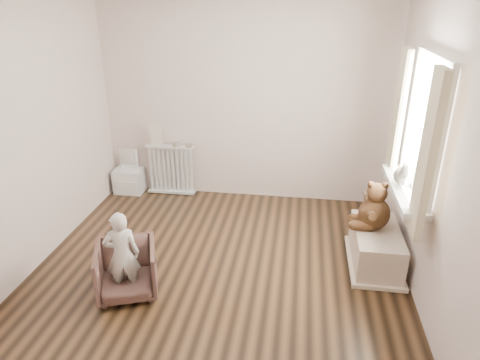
# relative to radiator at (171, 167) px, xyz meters

# --- Properties ---
(floor) EXTENTS (3.60, 3.60, 0.01)m
(floor) POSITION_rel_radiator_xyz_m (0.96, -1.68, -0.39)
(floor) COLOR black
(floor) RESTS_ON ground
(back_wall) EXTENTS (3.60, 0.02, 2.60)m
(back_wall) POSITION_rel_radiator_xyz_m (0.96, 0.12, 0.91)
(back_wall) COLOR silver
(back_wall) RESTS_ON ground
(front_wall) EXTENTS (3.60, 0.02, 2.60)m
(front_wall) POSITION_rel_radiator_xyz_m (0.96, -3.48, 0.91)
(front_wall) COLOR silver
(front_wall) RESTS_ON ground
(left_wall) EXTENTS (0.02, 3.60, 2.60)m
(left_wall) POSITION_rel_radiator_xyz_m (-0.84, -1.68, 0.91)
(left_wall) COLOR silver
(left_wall) RESTS_ON ground
(right_wall) EXTENTS (0.02, 3.60, 2.60)m
(right_wall) POSITION_rel_radiator_xyz_m (2.76, -1.68, 0.91)
(right_wall) COLOR silver
(right_wall) RESTS_ON ground
(window) EXTENTS (0.03, 0.90, 1.10)m
(window) POSITION_rel_radiator_xyz_m (2.72, -1.38, 1.06)
(window) COLOR white
(window) RESTS_ON right_wall
(window_sill) EXTENTS (0.22, 1.10, 0.06)m
(window_sill) POSITION_rel_radiator_xyz_m (2.63, -1.38, 0.48)
(window_sill) COLOR silver
(window_sill) RESTS_ON right_wall
(curtain_left) EXTENTS (0.06, 0.26, 1.30)m
(curtain_left) POSITION_rel_radiator_xyz_m (2.61, -1.95, 1.00)
(curtain_left) COLOR beige
(curtain_left) RESTS_ON right_wall
(curtain_right) EXTENTS (0.06, 0.26, 1.30)m
(curtain_right) POSITION_rel_radiator_xyz_m (2.61, -0.81, 1.00)
(curtain_right) COLOR beige
(curtain_right) RESTS_ON right_wall
(radiator) EXTENTS (0.64, 0.12, 0.68)m
(radiator) POSITION_rel_radiator_xyz_m (0.00, 0.00, 0.00)
(radiator) COLOR silver
(radiator) RESTS_ON floor
(paper_doll) EXTENTS (0.17, 0.01, 0.28)m
(paper_doll) POSITION_rel_radiator_xyz_m (-0.16, 0.00, 0.43)
(paper_doll) COLOR beige
(paper_doll) RESTS_ON radiator
(tin_a) EXTENTS (0.09, 0.09, 0.05)m
(tin_a) POSITION_rel_radiator_xyz_m (0.09, 0.00, 0.31)
(tin_a) COLOR #A59E8C
(tin_a) RESTS_ON radiator
(tin_b) EXTENTS (0.09, 0.09, 0.05)m
(tin_b) POSITION_rel_radiator_xyz_m (0.26, 0.00, 0.31)
(tin_b) COLOR #A59E8C
(tin_b) RESTS_ON radiator
(toy_vanity) EXTENTS (0.38, 0.27, 0.60)m
(toy_vanity) POSITION_rel_radiator_xyz_m (-0.59, -0.03, -0.11)
(toy_vanity) COLOR silver
(toy_vanity) RESTS_ON floor
(armchair) EXTENTS (0.66, 0.67, 0.48)m
(armchair) POSITION_rel_radiator_xyz_m (0.22, -2.09, -0.15)
(armchair) COLOR #51352D
(armchair) RESTS_ON floor
(child) EXTENTS (0.35, 0.29, 0.82)m
(child) POSITION_rel_radiator_xyz_m (0.22, -2.14, 0.04)
(child) COLOR beige
(child) RESTS_ON armchair
(toy_bench) EXTENTS (0.43, 0.82, 0.38)m
(toy_bench) POSITION_rel_radiator_xyz_m (2.48, -1.30, -0.19)
(toy_bench) COLOR beige
(toy_bench) RESTS_ON floor
(teddy_bear) EXTENTS (0.40, 0.31, 0.48)m
(teddy_bear) POSITION_rel_radiator_xyz_m (2.43, -1.25, 0.28)
(teddy_bear) COLOR #331D0E
(teddy_bear) RESTS_ON toy_bench
(plush_cat) EXTENTS (0.23, 0.32, 0.25)m
(plush_cat) POSITION_rel_radiator_xyz_m (2.62, -1.36, 0.61)
(plush_cat) COLOR gray
(plush_cat) RESTS_ON window_sill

